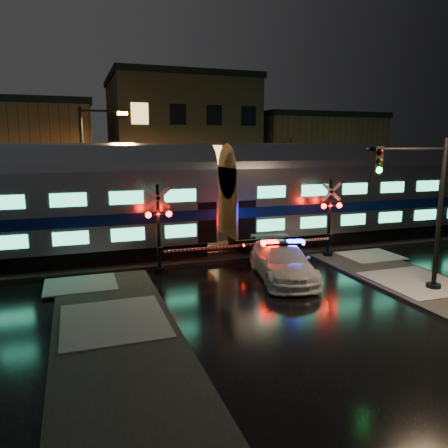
{
  "coord_description": "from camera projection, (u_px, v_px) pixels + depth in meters",
  "views": [
    {
      "loc": [
        -7.55,
        -17.61,
        6.13
      ],
      "look_at": [
        -0.58,
        2.5,
        2.2
      ],
      "focal_mm": 35.0,
      "sensor_mm": 36.0,
      "label": 1
    }
  ],
  "objects": [
    {
      "name": "ground",
      "position": [
        254.0,
        280.0,
        19.91
      ],
      "size": [
        120.0,
        120.0,
        0.0
      ],
      "primitive_type": "plane",
      "color": "black",
      "rests_on": "ground"
    },
    {
      "name": "ballast",
      "position": [
        219.0,
        252.0,
        24.53
      ],
      "size": [
        90.0,
        4.2,
        0.24
      ],
      "primitive_type": "cube",
      "color": "black",
      "rests_on": "ground"
    },
    {
      "name": "crossing_signal_left",
      "position": [
        166.0,
        237.0,
        20.6
      ],
      "size": [
        6.06,
        0.67,
        4.29
      ],
      "color": "black",
      "rests_on": "ground"
    },
    {
      "name": "sidewalk_left",
      "position": [
        124.0,
        363.0,
        12.23
      ],
      "size": [
        4.0,
        20.0,
        0.12
      ],
      "primitive_type": "cube",
      "color": "#2D2D2D",
      "rests_on": "ground"
    },
    {
      "name": "building_left",
      "position": [
        1.0,
        164.0,
        35.35
      ],
      "size": [
        14.0,
        10.0,
        9.0
      ],
      "primitive_type": "cube",
      "color": "#553021",
      "rests_on": "ground"
    },
    {
      "name": "police_car",
      "position": [
        282.0,
        261.0,
        19.97
      ],
      "size": [
        3.34,
        5.93,
        1.8
      ],
      "rotation": [
        0.0,
        0.0,
        -0.2
      ],
      "color": "white",
      "rests_on": "ground"
    },
    {
      "name": "traffic_light",
      "position": [
        421.0,
        213.0,
        17.45
      ],
      "size": [
        4.11,
        0.72,
        6.35
      ],
      "rotation": [
        0.0,
        0.0,
        0.01
      ],
      "color": "black",
      "rests_on": "ground"
    },
    {
      "name": "train",
      "position": [
        218.0,
        194.0,
        23.92
      ],
      "size": [
        51.0,
        3.12,
        5.92
      ],
      "color": "black",
      "rests_on": "ballast"
    },
    {
      "name": "streetlight",
      "position": [
        88.0,
        168.0,
        25.27
      ],
      "size": [
        2.73,
        0.29,
        8.17
      ],
      "color": "black",
      "rests_on": "ground"
    },
    {
      "name": "building_right",
      "position": [
        306.0,
        162.0,
        44.41
      ],
      "size": [
        12.0,
        10.0,
        8.5
      ],
      "primitive_type": "cube",
      "color": "#553021",
      "rests_on": "ground"
    },
    {
      "name": "crossing_signal_right",
      "position": [
        324.0,
        226.0,
        23.36
      ],
      "size": [
        6.01,
        0.67,
        4.26
      ],
      "color": "black",
      "rests_on": "ground"
    },
    {
      "name": "building_mid",
      "position": [
        180.0,
        148.0,
        40.42
      ],
      "size": [
        12.0,
        11.0,
        11.5
      ],
      "primitive_type": "cube",
      "color": "brown",
      "rests_on": "ground"
    }
  ]
}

